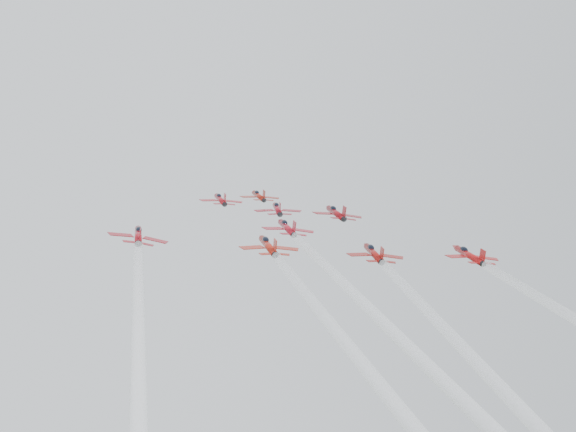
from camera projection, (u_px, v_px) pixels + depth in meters
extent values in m
cylinder|color=#9E1C0F|center=(259.00, 196.00, 137.41)|extent=(1.01, 8.44, 5.43)
cone|color=#9E1C0F|center=(255.00, 192.00, 142.75)|extent=(1.01, 2.25, 1.88)
cone|color=black|center=(263.00, 201.00, 132.51)|extent=(1.01, 1.45, 1.42)
ellipsoid|color=black|center=(258.00, 192.00, 139.34)|extent=(0.92, 2.16, 1.72)
cube|color=#9E1C0F|center=(248.00, 196.00, 136.15)|extent=(3.77, 2.48, 0.90)
cube|color=#9E1C0F|center=(271.00, 198.00, 137.29)|extent=(3.77, 2.48, 0.90)
cube|color=#9E1C0F|center=(263.00, 195.00, 133.36)|extent=(0.11, 2.34, 2.41)
cube|color=#9E1C0F|center=(256.00, 199.00, 133.09)|extent=(1.81, 1.23, 0.52)
cube|color=#9E1C0F|center=(268.00, 200.00, 133.68)|extent=(1.81, 1.23, 0.52)
cylinder|color=#A91019|center=(221.00, 200.00, 127.25)|extent=(1.01, 8.44, 5.43)
cone|color=#A91019|center=(218.00, 195.00, 132.59)|extent=(1.01, 2.25, 1.88)
cone|color=black|center=(224.00, 205.00, 122.36)|extent=(1.01, 1.45, 1.42)
ellipsoid|color=black|center=(220.00, 196.00, 129.18)|extent=(0.92, 2.16, 1.72)
cube|color=#A91019|center=(209.00, 200.00, 125.99)|extent=(3.76, 2.48, 0.90)
cube|color=#A91019|center=(233.00, 202.00, 127.14)|extent=(3.76, 2.48, 0.90)
cube|color=#A91019|center=(224.00, 198.00, 123.20)|extent=(0.11, 2.34, 2.41)
cube|color=#A91019|center=(216.00, 203.00, 122.94)|extent=(1.81, 1.23, 0.52)
cube|color=#A91019|center=(230.00, 204.00, 123.53)|extent=(1.81, 1.23, 0.52)
cylinder|color=maroon|center=(278.00, 209.00, 124.47)|extent=(1.07, 8.98, 5.78)
cone|color=maroon|center=(272.00, 204.00, 130.15)|extent=(1.07, 2.39, 2.00)
cone|color=black|center=(283.00, 215.00, 119.26)|extent=(1.07, 1.55, 1.51)
ellipsoid|color=black|center=(276.00, 205.00, 126.52)|extent=(0.97, 2.30, 1.83)
cube|color=maroon|center=(265.00, 209.00, 123.13)|extent=(4.01, 2.64, 0.96)
cube|color=maroon|center=(291.00, 212.00, 124.35)|extent=(4.01, 2.64, 0.96)
cube|color=maroon|center=(283.00, 208.00, 120.16)|extent=(0.12, 2.49, 2.56)
cube|color=maroon|center=(275.00, 214.00, 119.88)|extent=(1.92, 1.31, 0.55)
cube|color=maroon|center=(289.00, 215.00, 120.51)|extent=(1.92, 1.31, 0.55)
cylinder|color=maroon|center=(336.00, 213.00, 128.21)|extent=(1.19, 9.99, 6.43)
cone|color=maroon|center=(327.00, 207.00, 134.53)|extent=(1.19, 2.66, 2.22)
cone|color=black|center=(345.00, 220.00, 122.41)|extent=(1.19, 1.72, 1.68)
ellipsoid|color=black|center=(333.00, 208.00, 130.49)|extent=(1.08, 2.55, 2.03)
cube|color=maroon|center=(323.00, 213.00, 126.72)|extent=(4.46, 2.93, 1.07)
cube|color=maroon|center=(351.00, 216.00, 128.07)|extent=(4.46, 2.93, 1.07)
cube|color=maroon|center=(344.00, 212.00, 123.42)|extent=(0.13, 2.77, 2.85)
cube|color=maroon|center=(336.00, 218.00, 123.10)|extent=(2.14, 1.45, 0.61)
cube|color=maroon|center=(351.00, 219.00, 123.80)|extent=(2.14, 1.45, 0.61)
cylinder|color=#AA101F|center=(287.00, 228.00, 108.18)|extent=(1.05, 8.82, 5.68)
cone|color=#AA101F|center=(280.00, 221.00, 113.75)|extent=(1.05, 2.35, 1.96)
cone|color=black|center=(294.00, 236.00, 103.06)|extent=(1.05, 1.52, 1.48)
ellipsoid|color=black|center=(285.00, 223.00, 110.19)|extent=(0.96, 2.25, 1.80)
cube|color=#AA101F|center=(273.00, 228.00, 106.86)|extent=(3.94, 2.59, 0.94)
cube|color=#AA101F|center=(303.00, 231.00, 108.05)|extent=(3.94, 2.59, 0.94)
cube|color=#AA101F|center=(293.00, 227.00, 103.94)|extent=(0.11, 2.45, 2.52)
cube|color=#AA101F|center=(285.00, 234.00, 103.66)|extent=(1.89, 1.28, 0.54)
cube|color=#AA101F|center=(301.00, 235.00, 104.28)|extent=(1.89, 1.28, 0.54)
cylinder|color=white|center=(394.00, 342.00, 61.55)|extent=(1.34, 75.37, 44.04)
cylinder|color=maroon|center=(138.00, 236.00, 90.36)|extent=(0.98, 8.19, 5.27)
cone|color=maroon|center=(139.00, 227.00, 95.53)|extent=(0.98, 2.18, 1.82)
cone|color=black|center=(138.00, 245.00, 85.60)|extent=(0.98, 1.41, 1.38)
ellipsoid|color=black|center=(139.00, 230.00, 92.23)|extent=(0.89, 2.09, 1.67)
cube|color=maroon|center=(121.00, 236.00, 89.13)|extent=(3.65, 2.40, 0.87)
cube|color=maroon|center=(156.00, 239.00, 90.24)|extent=(3.65, 2.40, 0.87)
cube|color=maroon|center=(139.00, 235.00, 86.43)|extent=(0.11, 2.27, 2.34)
cube|color=maroon|center=(128.00, 242.00, 86.16)|extent=(1.75, 1.19, 0.50)
cube|color=maroon|center=(147.00, 244.00, 86.74)|extent=(1.75, 1.19, 0.50)
cylinder|color=white|center=(131.00, 382.00, 47.07)|extent=(1.24, 69.97, 40.88)
cylinder|color=#B31F11|center=(268.00, 246.00, 93.75)|extent=(1.03, 8.65, 5.57)
cone|color=#B31F11|center=(262.00, 237.00, 99.22)|extent=(1.03, 2.30, 1.92)
cone|color=black|center=(275.00, 256.00, 88.73)|extent=(1.03, 1.49, 1.46)
ellipsoid|color=black|center=(266.00, 240.00, 95.73)|extent=(0.94, 2.21, 1.76)
cube|color=#B31F11|center=(252.00, 247.00, 92.46)|extent=(3.86, 2.54, 0.92)
cube|color=#B31F11|center=(286.00, 249.00, 93.63)|extent=(3.86, 2.54, 0.92)
cube|color=#B31F11|center=(275.00, 246.00, 89.60)|extent=(0.11, 2.40, 2.47)
cube|color=#B31F11|center=(265.00, 253.00, 89.32)|extent=(1.85, 1.26, 0.53)
cube|color=#B31F11|center=(283.00, 255.00, 89.93)|extent=(1.85, 1.26, 0.53)
cylinder|color=white|center=(384.00, 407.00, 48.03)|extent=(1.31, 73.91, 43.18)
cylinder|color=maroon|center=(374.00, 254.00, 97.26)|extent=(1.02, 8.58, 5.52)
cone|color=maroon|center=(362.00, 245.00, 102.68)|extent=(1.02, 2.29, 1.91)
cone|color=black|center=(386.00, 263.00, 92.28)|extent=(1.02, 1.48, 1.44)
ellipsoid|color=black|center=(370.00, 247.00, 99.22)|extent=(0.93, 2.19, 1.75)
cube|color=maroon|center=(360.00, 254.00, 95.97)|extent=(3.83, 2.52, 0.91)
cube|color=maroon|center=(391.00, 256.00, 97.14)|extent=(3.83, 2.52, 0.91)
cube|color=maroon|center=(385.00, 254.00, 93.14)|extent=(0.11, 2.38, 2.45)
cube|color=maroon|center=(376.00, 261.00, 92.87)|extent=(1.84, 1.25, 0.53)
cube|color=maroon|center=(392.00, 262.00, 93.47)|extent=(1.84, 1.25, 0.53)
cylinder|color=white|center=(573.00, 408.00, 51.91)|extent=(1.30, 73.31, 42.83)
cylinder|color=#AE1011|center=(469.00, 256.00, 104.40)|extent=(1.05, 8.82, 5.67)
cone|color=#AE1011|center=(453.00, 247.00, 109.97)|extent=(1.05, 2.35, 1.96)
cone|color=black|center=(486.00, 265.00, 99.28)|extent=(1.05, 1.52, 1.48)
ellipsoid|color=black|center=(464.00, 249.00, 106.41)|extent=(0.96, 2.25, 1.79)
cube|color=#AE1011|center=(457.00, 256.00, 103.08)|extent=(3.93, 2.59, 0.94)
cube|color=#AE1011|center=(486.00, 258.00, 104.27)|extent=(3.93, 2.59, 0.94)
cube|color=#AE1011|center=(484.00, 256.00, 100.17)|extent=(0.11, 2.45, 2.52)
cube|color=#AE1011|center=(475.00, 263.00, 99.89)|extent=(1.89, 1.28, 0.54)
cube|color=#AE1011|center=(491.00, 264.00, 100.50)|extent=(1.89, 1.28, 0.54)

